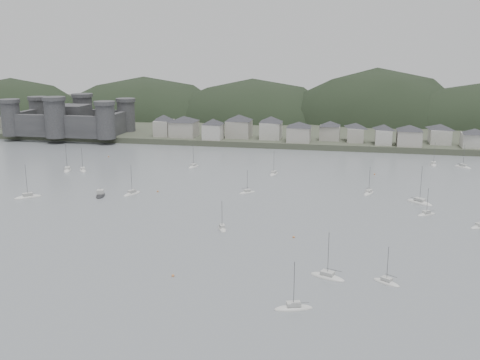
# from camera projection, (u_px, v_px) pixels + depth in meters

# --- Properties ---
(ground) EXTENTS (900.00, 900.00, 0.00)m
(ground) POSITION_uv_depth(u_px,v_px,m) (172.00, 282.00, 127.45)
(ground) COLOR slate
(ground) RESTS_ON ground
(far_shore_land) EXTENTS (900.00, 250.00, 3.00)m
(far_shore_land) POSITION_uv_depth(u_px,v_px,m) (302.00, 117.00, 408.03)
(far_shore_land) COLOR #383D2D
(far_shore_land) RESTS_ON ground
(forested_ridge) EXTENTS (851.55, 103.94, 102.57)m
(forested_ridge) POSITION_uv_depth(u_px,v_px,m) (305.00, 140.00, 385.67)
(forested_ridge) COLOR black
(forested_ridge) RESTS_ON ground
(castle) EXTENTS (66.00, 43.00, 20.00)m
(castle) POSITION_uv_depth(u_px,v_px,m) (70.00, 119.00, 319.83)
(castle) COLOR #343436
(castle) RESTS_ON far_shore_land
(waterfront_town) EXTENTS (451.48, 28.46, 12.92)m
(waterfront_town) POSITION_uv_depth(u_px,v_px,m) (379.00, 132.00, 290.04)
(waterfront_town) COLOR #A29F94
(waterfront_town) RESTS_ON far_shore_land
(sailboat_lead) EXTENTS (8.89, 8.42, 12.69)m
(sailboat_lead) POSITION_uv_depth(u_px,v_px,m) (28.00, 197.00, 197.44)
(sailboat_lead) COLOR silver
(sailboat_lead) RESTS_ON ground
(moored_fleet) EXTENTS (259.87, 172.86, 13.69)m
(moored_fleet) POSITION_uv_depth(u_px,v_px,m) (249.00, 204.00, 189.47)
(moored_fleet) COLOR silver
(moored_fleet) RESTS_ON ground
(motor_launch_far) EXTENTS (5.00, 8.52, 3.92)m
(motor_launch_far) POSITION_uv_depth(u_px,v_px,m) (101.00, 195.00, 199.49)
(motor_launch_far) COLOR black
(motor_launch_far) RESTS_ON ground
(mooring_buoys) EXTENTS (169.27, 130.83, 0.70)m
(mooring_buoys) POSITION_uv_depth(u_px,v_px,m) (212.00, 205.00, 187.81)
(mooring_buoys) COLOR #C77942
(mooring_buoys) RESTS_ON ground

